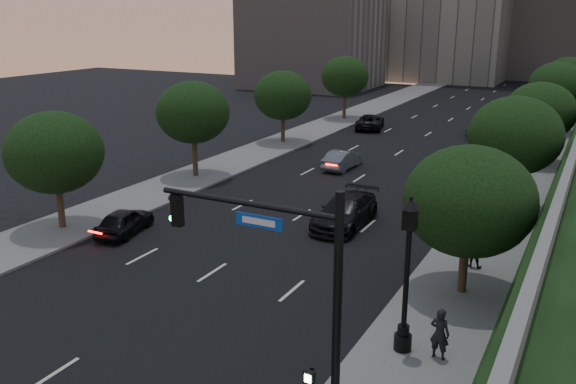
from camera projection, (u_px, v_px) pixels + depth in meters
The scene contains 25 objects.
ground at pixel (137, 321), 22.89m from camera, with size 160.00×160.00×0.00m, color black.
road_surface at pixel (391, 158), 48.36m from camera, with size 16.00×140.00×0.02m, color black.
sidewalk_right at pixel (528, 172), 43.79m from camera, with size 4.50×140.00×0.15m, color slate.
sidewalk_left at pixel (278, 145), 52.90m from camera, with size 4.50×140.00×0.15m, color slate.
office_block_mid at pixel (565, 0), 103.14m from camera, with size 22.00×18.00×26.00m, color gray.
office_block_filler at pixel (313, 40), 91.89m from camera, with size 18.00×16.00×14.00m, color gray.
tree_right_a at pixel (469, 201), 23.96m from camera, with size 5.20×5.20×6.24m.
tree_right_b at pixel (515, 136), 34.01m from camera, with size 5.20×5.20×6.74m.
tree_right_c at pixel (540, 112), 45.19m from camera, with size 5.20×5.20×6.24m.
tree_right_d at pixel (557, 86), 56.94m from camera, with size 5.20×5.20×6.74m.
tree_right_e at pixel (568, 76), 69.82m from camera, with size 5.20×5.20×6.24m.
tree_left_a at pixel (55, 153), 31.36m from camera, with size 5.00×5.00×6.34m.
tree_left_b at pixel (193, 112), 41.45m from camera, with size 5.00×5.00×6.71m.
tree_left_c at pixel (283, 95), 52.59m from camera, with size 5.00×5.00×6.34m.
tree_left_d at pixel (345, 76), 64.38m from camera, with size 5.00×5.00×6.71m.
traffic_signal_mast at pixel (299, 306), 16.21m from camera, with size 5.68×0.56×7.00m.
street_lamp at pixel (406, 282), 20.03m from camera, with size 0.64×0.64×5.62m.
sedan_near_left at pixel (125, 221), 31.76m from camera, with size 1.62×4.02×1.37m, color black.
sedan_mid_left at pixel (343, 159), 44.90m from camera, with size 1.50×4.30×1.42m, color slate.
sedan_far_left at pixel (370, 122), 60.07m from camera, with size 2.43×5.26×1.46m, color black.
sedan_near_right at pixel (345, 211), 32.88m from camera, with size 2.30×5.65×1.64m, color black.
sedan_far_right at pixel (475, 131), 55.70m from camera, with size 1.55×3.86×1.32m, color #585B5F.
pedestrian_a at pixel (440, 334), 19.97m from camera, with size 0.65×0.43×1.79m, color black.
pedestrian_b at pixel (474, 250), 27.22m from camera, with size 0.76×0.59×1.57m, color black.
pedestrian_c at pixel (472, 223), 30.64m from camera, with size 0.97×0.40×1.65m, color black.
Camera 1 is at (14.58, -15.56, 11.19)m, focal length 38.00 mm.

